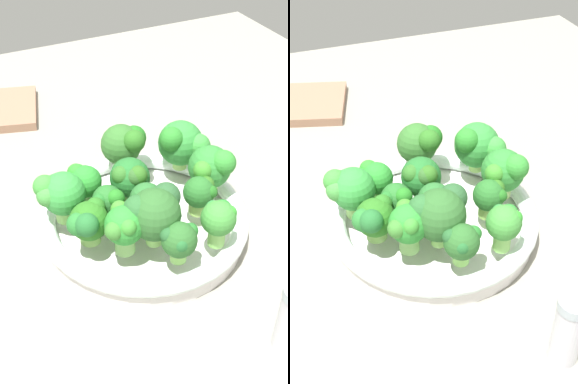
% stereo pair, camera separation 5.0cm
% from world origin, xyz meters
% --- Properties ---
extents(ground_plane, '(1.30, 1.30, 0.03)m').
position_xyz_m(ground_plane, '(0.00, 0.00, -0.01)').
color(ground_plane, gray).
extents(bowl, '(0.28, 0.28, 0.04)m').
position_xyz_m(bowl, '(-0.04, 0.04, 0.02)').
color(bowl, white).
rests_on(bowl, ground_plane).
extents(broccoli_floret_0, '(0.04, 0.05, 0.06)m').
position_xyz_m(broccoli_floret_0, '(0.03, -0.01, 0.08)').
color(broccoli_floret_0, '#76B65D').
rests_on(broccoli_floret_0, bowl).
extents(broccoli_floret_1, '(0.07, 0.07, 0.08)m').
position_xyz_m(broccoli_floret_1, '(-0.05, -0.06, 0.09)').
color(broccoli_floret_1, '#94CC66').
rests_on(broccoli_floret_1, bowl).
extents(broccoli_floret_2, '(0.04, 0.04, 0.06)m').
position_xyz_m(broccoli_floret_2, '(-0.09, 0.13, 0.08)').
color(broccoli_floret_2, '#86CD5F').
rests_on(broccoli_floret_2, bowl).
extents(broccoli_floret_3, '(0.07, 0.07, 0.08)m').
position_xyz_m(broccoli_floret_3, '(-0.13, -0.03, 0.08)').
color(broccoli_floret_3, '#96C862').
rests_on(broccoli_floret_3, bowl).
extents(broccoli_floret_4, '(0.06, 0.06, 0.07)m').
position_xyz_m(broccoli_floret_4, '(-0.13, 0.04, 0.08)').
color(broccoli_floret_4, '#A1C970').
rests_on(broccoli_floret_4, bowl).
extents(broccoli_floret_5, '(0.04, 0.04, 0.05)m').
position_xyz_m(broccoli_floret_5, '(-0.10, 0.07, 0.07)').
color(broccoli_floret_5, '#A2D064').
rests_on(broccoli_floret_5, bowl).
extents(broccoli_floret_6, '(0.05, 0.06, 0.07)m').
position_xyz_m(broccoli_floret_6, '(-0.02, 0.01, 0.08)').
color(broccoli_floret_6, '#76B355').
rests_on(broccoli_floret_6, bowl).
extents(broccoli_floret_7, '(0.06, 0.06, 0.07)m').
position_xyz_m(broccoli_floret_7, '(0.07, 0.01, 0.08)').
color(broccoli_floret_7, '#93D467').
rests_on(broccoli_floret_7, bowl).
extents(broccoli_floret_8, '(0.04, 0.04, 0.06)m').
position_xyz_m(broccoli_floret_8, '(0.02, 0.04, 0.07)').
color(broccoli_floret_8, '#88C559').
rests_on(broccoli_floret_8, bowl).
extents(broccoli_floret_9, '(0.06, 0.06, 0.06)m').
position_xyz_m(broccoli_floret_9, '(0.05, 0.06, 0.08)').
color(broccoli_floret_9, '#7BB152').
rests_on(broccoli_floret_9, bowl).
extents(broccoli_floret_10, '(0.05, 0.05, 0.07)m').
position_xyz_m(broccoli_floret_10, '(0.02, 0.10, 0.08)').
color(broccoli_floret_10, '#86C464').
rests_on(broccoli_floret_10, bowl).
extents(broccoli_floret_11, '(0.05, 0.04, 0.05)m').
position_xyz_m(broccoli_floret_11, '(-0.03, 0.14, 0.07)').
color(broccoli_floret_11, '#94D964').
rests_on(broccoli_floret_11, bowl).
extents(broccoli_floret_12, '(0.08, 0.07, 0.08)m').
position_xyz_m(broccoli_floret_12, '(-0.02, 0.10, 0.09)').
color(broccoli_floret_12, '#91D163').
rests_on(broccoli_floret_12, bowl).
extents(broccoli_floret_13, '(0.04, 0.05, 0.06)m').
position_xyz_m(broccoli_floret_13, '(-0.03, 0.06, 0.08)').
color(broccoli_floret_13, '#8FC35E').
rests_on(broccoli_floret_13, bowl).
extents(cutting_board, '(0.24, 0.20, 0.02)m').
position_xyz_m(cutting_board, '(0.10, -0.39, 0.01)').
color(cutting_board, '#966B53').
rests_on(cutting_board, ground_plane).
extents(pepper_shaker, '(0.03, 0.03, 0.09)m').
position_xyz_m(pepper_shaker, '(-0.10, 0.27, 0.05)').
color(pepper_shaker, silver).
rests_on(pepper_shaker, ground_plane).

